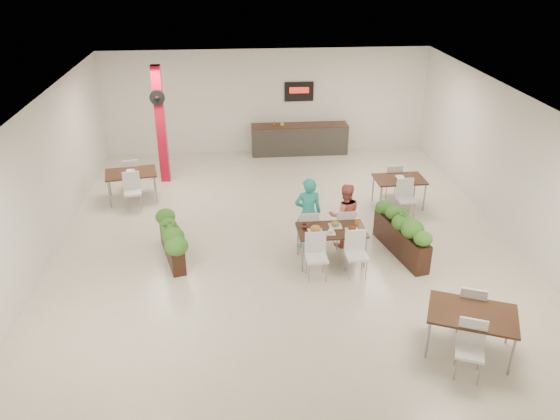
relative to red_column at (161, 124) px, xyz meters
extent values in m
plane|color=beige|center=(3.00, -3.79, -1.64)|extent=(12.00, 12.00, 0.00)
cube|color=white|center=(3.00, 2.21, -0.04)|extent=(10.00, 0.10, 3.20)
cube|color=white|center=(3.00, -9.79, -0.04)|extent=(10.00, 0.10, 3.20)
cube|color=white|center=(-2.00, -3.79, -0.04)|extent=(0.10, 12.00, 3.20)
cube|color=white|center=(8.00, -3.79, -0.04)|extent=(0.10, 12.00, 3.20)
cube|color=white|center=(3.00, -3.79, 1.56)|extent=(10.00, 12.00, 0.04)
cube|color=#B20B25|center=(0.00, 0.01, -0.04)|extent=(0.25, 0.25, 3.20)
cylinder|color=black|center=(0.00, -0.17, 0.76)|extent=(0.40, 0.06, 0.40)
sphere|color=black|center=(0.00, -0.21, 0.76)|extent=(0.12, 0.12, 0.12)
cube|color=#2D2B28|center=(4.00, 1.86, -1.19)|extent=(3.00, 0.60, 0.90)
cube|color=black|center=(4.00, 1.86, -0.72)|extent=(3.00, 0.62, 0.04)
cube|color=black|center=(4.00, 2.17, 0.26)|extent=(0.90, 0.04, 0.60)
cube|color=red|center=(4.00, 2.14, 0.31)|extent=(0.60, 0.02, 0.18)
imported|color=#9B4519|center=(3.20, 1.86, -0.61)|extent=(0.09, 0.09, 0.19)
imported|color=gold|center=(3.45, 1.86, -0.62)|extent=(0.13, 0.13, 0.17)
cube|color=black|center=(3.87, -4.70, -0.91)|extent=(1.41, 0.83, 0.04)
cylinder|color=gray|center=(3.24, -5.05, -1.29)|extent=(0.04, 0.04, 0.71)
cylinder|color=gray|center=(4.52, -5.03, -1.29)|extent=(0.04, 0.04, 0.71)
cylinder|color=gray|center=(3.22, -4.37, -1.29)|extent=(0.04, 0.04, 0.71)
cylinder|color=gray|center=(4.50, -4.35, -1.29)|extent=(0.04, 0.04, 0.71)
cube|color=white|center=(3.46, -4.11, -1.19)|extent=(0.43, 0.43, 0.05)
cube|color=white|center=(3.46, -4.30, -0.94)|extent=(0.42, 0.05, 0.45)
cylinder|color=gray|center=(3.63, -3.93, -1.43)|extent=(0.02, 0.02, 0.43)
cylinder|color=gray|center=(3.29, -3.94, -1.43)|extent=(0.02, 0.02, 0.43)
cylinder|color=gray|center=(3.63, -4.27, -1.43)|extent=(0.02, 0.02, 0.43)
cylinder|color=gray|center=(3.29, -4.28, -1.43)|extent=(0.02, 0.02, 0.43)
cube|color=white|center=(4.26, -4.09, -1.19)|extent=(0.43, 0.43, 0.05)
cube|color=white|center=(4.26, -4.28, -0.94)|extent=(0.42, 0.05, 0.45)
cylinder|color=gray|center=(4.43, -3.92, -1.43)|extent=(0.02, 0.02, 0.43)
cylinder|color=gray|center=(4.09, -3.92, -1.43)|extent=(0.02, 0.02, 0.43)
cylinder|color=gray|center=(4.43, -4.26, -1.43)|extent=(0.02, 0.02, 0.43)
cylinder|color=gray|center=(4.09, -4.26, -1.43)|extent=(0.02, 0.02, 0.43)
cube|color=white|center=(3.48, -5.30, -1.19)|extent=(0.43, 0.43, 0.05)
cube|color=white|center=(3.48, -5.11, -0.94)|extent=(0.42, 0.05, 0.45)
cylinder|color=gray|center=(3.31, -5.48, -1.43)|extent=(0.02, 0.02, 0.43)
cylinder|color=gray|center=(3.65, -5.47, -1.43)|extent=(0.02, 0.02, 0.43)
cylinder|color=gray|center=(3.31, -5.14, -1.43)|extent=(0.02, 0.02, 0.43)
cylinder|color=gray|center=(3.65, -5.13, -1.43)|extent=(0.02, 0.02, 0.43)
cube|color=white|center=(4.28, -5.29, -1.19)|extent=(0.43, 0.43, 0.05)
cube|color=white|center=(4.28, -5.10, -0.94)|extent=(0.42, 0.05, 0.45)
cylinder|color=gray|center=(4.11, -5.46, -1.43)|extent=(0.02, 0.02, 0.43)
cylinder|color=gray|center=(4.45, -5.46, -1.43)|extent=(0.02, 0.02, 0.43)
cylinder|color=gray|center=(4.11, -5.12, -1.43)|extent=(0.02, 0.02, 0.43)
cylinder|color=gray|center=(4.45, -5.12, -1.43)|extent=(0.02, 0.02, 0.43)
cube|color=white|center=(3.52, -4.80, -0.89)|extent=(0.31, 0.31, 0.01)
ellipsoid|color=#954F25|center=(3.52, -4.80, -0.81)|extent=(0.22, 0.22, 0.13)
cube|color=white|center=(3.97, -4.58, -0.89)|extent=(0.26, 0.26, 0.01)
ellipsoid|color=orange|center=(3.97, -4.58, -0.82)|extent=(0.18, 0.18, 0.11)
cube|color=white|center=(4.27, -4.81, -0.89)|extent=(0.26, 0.26, 0.01)
ellipsoid|color=#43100D|center=(4.27, -4.81, -0.83)|extent=(0.16, 0.16, 0.10)
cube|color=white|center=(3.82, -4.88, -0.89)|extent=(0.18, 0.18, 0.01)
ellipsoid|color=white|center=(3.82, -4.88, -0.84)|extent=(0.12, 0.12, 0.07)
cylinder|color=orange|center=(4.42, -4.54, -0.82)|extent=(0.07, 0.07, 0.15)
imported|color=#543224|center=(3.32, -4.61, -0.84)|extent=(0.12, 0.12, 0.10)
imported|color=teal|center=(3.47, -4.05, -0.83)|extent=(0.60, 0.40, 1.63)
imported|color=#DE6B62|center=(4.27, -4.05, -0.92)|extent=(0.72, 0.56, 1.46)
cube|color=black|center=(0.57, -4.26, -1.37)|extent=(0.68, 1.63, 0.54)
ellipsoid|color=#28621C|center=(0.74, -4.90, -0.98)|extent=(0.40, 0.40, 0.32)
ellipsoid|color=#28621C|center=(0.65, -4.58, -0.98)|extent=(0.40, 0.40, 0.32)
ellipsoid|color=#28621C|center=(0.57, -4.26, -0.98)|extent=(0.40, 0.40, 0.32)
ellipsoid|color=#28621C|center=(0.48, -3.95, -0.98)|extent=(0.40, 0.40, 0.32)
ellipsoid|color=#28621C|center=(0.40, -3.63, -0.98)|extent=(0.40, 0.40, 0.32)
imported|color=#28621C|center=(0.57, -4.26, -0.93)|extent=(0.32, 0.27, 0.35)
cube|color=black|center=(5.41, -4.52, -1.33)|extent=(0.73, 1.93, 0.64)
ellipsoid|color=#28621C|center=(5.59, -5.30, -0.89)|extent=(0.40, 0.40, 0.32)
ellipsoid|color=#28621C|center=(5.50, -4.91, -0.89)|extent=(0.40, 0.40, 0.32)
ellipsoid|color=#28621C|center=(5.41, -4.52, -0.89)|extent=(0.40, 0.40, 0.32)
ellipsoid|color=#28621C|center=(5.32, -4.12, -0.89)|extent=(0.40, 0.40, 0.32)
ellipsoid|color=#28621C|center=(5.23, -3.73, -0.89)|extent=(0.40, 0.40, 0.32)
imported|color=#28621C|center=(5.41, -4.52, -0.80)|extent=(0.23, 0.23, 0.41)
cube|color=black|center=(-0.71, -1.20, -0.91)|extent=(1.40, 1.06, 0.04)
cylinder|color=gray|center=(-1.21, -1.65, -1.29)|extent=(0.04, 0.04, 0.71)
cylinder|color=gray|center=(-0.09, -1.45, -1.29)|extent=(0.04, 0.04, 0.71)
cylinder|color=gray|center=(-1.34, -0.94, -1.29)|extent=(0.04, 0.04, 0.71)
cylinder|color=gray|center=(-0.22, -0.74, -1.29)|extent=(0.04, 0.04, 0.71)
cube|color=white|center=(-0.82, -0.61, -1.19)|extent=(0.49, 0.49, 0.05)
cube|color=white|center=(-0.79, -0.79, -0.94)|extent=(0.42, 0.11, 0.45)
cylinder|color=gray|center=(-0.69, -0.41, -1.43)|extent=(0.02, 0.02, 0.43)
cylinder|color=gray|center=(-1.02, -0.47, -1.43)|extent=(0.02, 0.02, 0.43)
cylinder|color=gray|center=(-0.62, -0.74, -1.43)|extent=(0.02, 0.02, 0.43)
cylinder|color=gray|center=(-0.96, -0.80, -1.43)|extent=(0.02, 0.02, 0.43)
cube|color=white|center=(-0.61, -1.79, -1.19)|extent=(0.49, 0.49, 0.05)
cube|color=white|center=(-0.64, -1.60, -0.94)|extent=(0.42, 0.11, 0.45)
cylinder|color=gray|center=(-0.74, -1.98, -1.43)|extent=(0.02, 0.02, 0.43)
cylinder|color=gray|center=(-0.41, -1.92, -1.43)|extent=(0.02, 0.02, 0.43)
cylinder|color=gray|center=(-0.80, -1.65, -1.43)|extent=(0.02, 0.02, 0.43)
cylinder|color=gray|center=(-0.47, -1.59, -1.43)|extent=(0.02, 0.02, 0.43)
imported|color=white|center=(-0.71, -1.20, -0.87)|extent=(0.22, 0.22, 0.05)
cube|color=black|center=(6.02, -2.19, -0.91)|extent=(1.25, 0.85, 0.04)
cylinder|color=gray|center=(5.47, -2.55, -1.29)|extent=(0.04, 0.04, 0.71)
cylinder|color=gray|center=(6.58, -2.53, -1.29)|extent=(0.04, 0.04, 0.71)
cylinder|color=gray|center=(5.46, -1.85, -1.29)|extent=(0.04, 0.04, 0.71)
cylinder|color=gray|center=(6.57, -1.83, -1.29)|extent=(0.04, 0.04, 0.71)
cube|color=white|center=(6.00, -1.59, -1.19)|extent=(0.43, 0.43, 0.05)
cube|color=white|center=(6.01, -1.78, -0.94)|extent=(0.42, 0.05, 0.45)
cylinder|color=gray|center=(6.17, -1.42, -1.43)|extent=(0.02, 0.02, 0.43)
cylinder|color=gray|center=(5.83, -1.42, -1.43)|extent=(0.02, 0.02, 0.43)
cylinder|color=gray|center=(6.18, -1.76, -1.43)|extent=(0.02, 0.02, 0.43)
cylinder|color=gray|center=(5.84, -1.76, -1.43)|extent=(0.02, 0.02, 0.43)
cube|color=white|center=(6.04, -2.79, -1.19)|extent=(0.43, 0.43, 0.05)
cube|color=white|center=(6.03, -2.60, -0.94)|extent=(0.42, 0.05, 0.45)
cylinder|color=gray|center=(5.87, -2.96, -1.43)|extent=(0.02, 0.02, 0.43)
cylinder|color=gray|center=(6.21, -2.96, -1.43)|extent=(0.02, 0.02, 0.43)
cylinder|color=gray|center=(5.86, -2.62, -1.43)|extent=(0.02, 0.02, 0.43)
cylinder|color=gray|center=(6.20, -2.62, -1.43)|extent=(0.02, 0.02, 0.43)
imported|color=white|center=(6.02, -2.19, -0.87)|extent=(0.22, 0.22, 0.05)
cube|color=black|center=(5.62, -7.67, -0.91)|extent=(1.61, 1.37, 0.04)
cylinder|color=gray|center=(4.89, -7.79, -1.29)|extent=(0.04, 0.04, 0.71)
cylinder|color=gray|center=(6.04, -8.28, -1.29)|extent=(0.04, 0.04, 0.71)
cylinder|color=gray|center=(5.20, -7.06, -1.29)|extent=(0.04, 0.04, 0.71)
cylinder|color=gray|center=(6.35, -7.55, -1.29)|extent=(0.04, 0.04, 0.71)
cube|color=white|center=(5.85, -7.12, -1.19)|extent=(0.55, 0.55, 0.05)
cube|color=white|center=(5.78, -7.29, -0.94)|extent=(0.40, 0.20, 0.45)
cylinder|color=gray|center=(6.08, -7.03, -1.43)|extent=(0.02, 0.02, 0.43)
cylinder|color=gray|center=(5.76, -6.89, -1.43)|extent=(0.02, 0.02, 0.43)
cylinder|color=gray|center=(5.94, -7.34, -1.43)|extent=(0.02, 0.02, 0.43)
cylinder|color=gray|center=(5.63, -7.21, -1.43)|extent=(0.02, 0.02, 0.43)
cube|color=white|center=(5.38, -8.22, -1.19)|extent=(0.55, 0.55, 0.05)
cube|color=white|center=(5.46, -8.05, -0.94)|extent=(0.40, 0.20, 0.45)
cylinder|color=gray|center=(5.16, -8.31, -1.43)|extent=(0.02, 0.02, 0.43)
cylinder|color=gray|center=(5.47, -8.44, -1.43)|extent=(0.02, 0.02, 0.43)
cylinder|color=gray|center=(5.29, -8.00, -1.43)|extent=(0.02, 0.02, 0.43)
cylinder|color=gray|center=(5.61, -8.13, -1.43)|extent=(0.02, 0.02, 0.43)
camera|label=1|loc=(1.97, -14.40, 4.36)|focal=35.00mm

